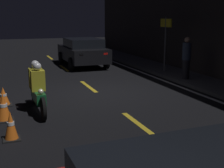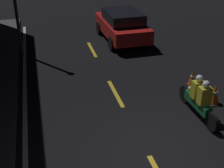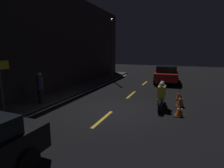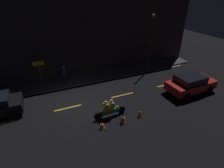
# 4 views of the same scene
# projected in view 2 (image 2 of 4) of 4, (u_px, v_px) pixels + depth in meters

# --- Properties ---
(ground_plane) EXTENTS (56.00, 56.00, 0.00)m
(ground_plane) POSITION_uv_depth(u_px,v_px,m) (149.00, 156.00, 8.20)
(ground_plane) COLOR black
(lane_dash_d) EXTENTS (2.00, 0.14, 0.01)m
(lane_dash_d) POSITION_uv_depth(u_px,v_px,m) (116.00, 93.00, 11.21)
(lane_dash_d) COLOR gold
(lane_dash_d) RESTS_ON ground
(lane_dash_e) EXTENTS (2.00, 0.14, 0.01)m
(lane_dash_e) POSITION_uv_depth(u_px,v_px,m) (92.00, 49.00, 15.09)
(lane_dash_e) COLOR gold
(lane_dash_e) RESTS_ON ground
(taxi_red) EXTENTS (4.18, 2.09, 1.55)m
(taxi_red) POSITION_uv_depth(u_px,v_px,m) (122.00, 25.00, 15.91)
(taxi_red) COLOR red
(taxi_red) RESTS_ON ground
(motorcycle) EXTENTS (2.31, 0.37, 1.37)m
(motorcycle) POSITION_uv_depth(u_px,v_px,m) (199.00, 99.00, 9.61)
(motorcycle) COLOR black
(motorcycle) RESTS_ON ground
(traffic_cone_mid) EXTENTS (0.47, 0.47, 0.70)m
(traffic_cone_mid) POSITION_uv_depth(u_px,v_px,m) (214.00, 94.00, 10.45)
(traffic_cone_mid) COLOR black
(traffic_cone_mid) RESTS_ON ground
(traffic_cone_far) EXTENTS (0.37, 0.37, 0.63)m
(traffic_cone_far) POSITION_uv_depth(u_px,v_px,m) (192.00, 78.00, 11.61)
(traffic_cone_far) COLOR black
(traffic_cone_far) RESTS_ON ground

